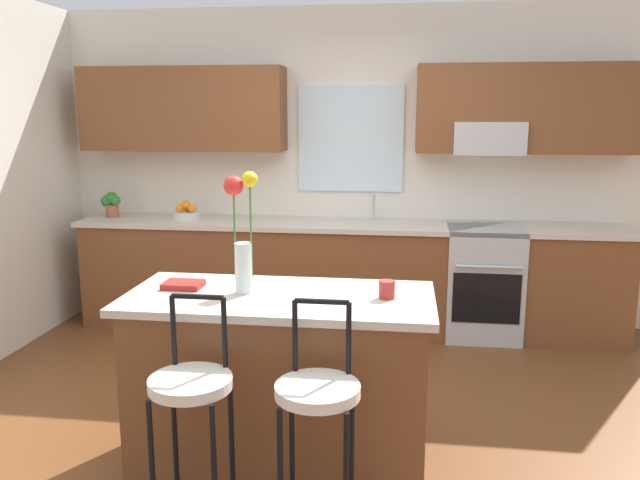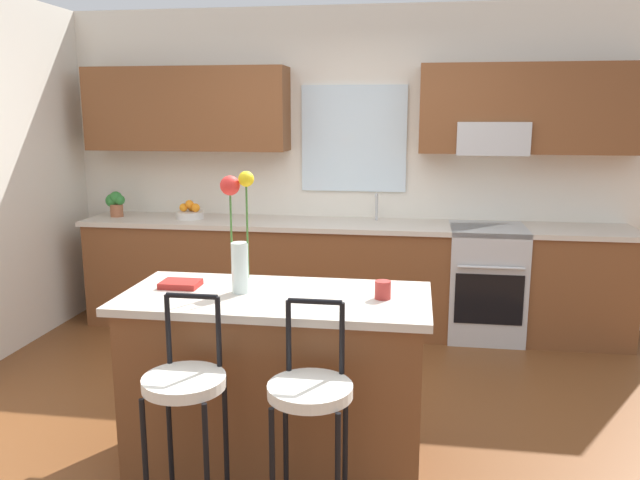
{
  "view_description": "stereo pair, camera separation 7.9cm",
  "coord_description": "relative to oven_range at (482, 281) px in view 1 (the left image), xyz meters",
  "views": [
    {
      "loc": [
        0.46,
        -3.48,
        1.82
      ],
      "look_at": [
        -0.07,
        0.55,
        1.0
      ],
      "focal_mm": 35.45,
      "sensor_mm": 36.0,
      "label": 1
    },
    {
      "loc": [
        0.54,
        -3.47,
        1.82
      ],
      "look_at": [
        -0.07,
        0.55,
        1.0
      ],
      "focal_mm": 35.45,
      "sensor_mm": 36.0,
      "label": 2
    }
  ],
  "objects": [
    {
      "name": "flower_vase",
      "position": [
        -1.46,
        -2.13,
        0.76
      ],
      "size": [
        0.17,
        0.1,
        0.62
      ],
      "color": "silver",
      "rests_on": "kitchen_island"
    },
    {
      "name": "mug_ceramic",
      "position": [
        -0.73,
        -2.13,
        0.51
      ],
      "size": [
        0.08,
        0.08,
        0.09
      ],
      "primitive_type": "cylinder",
      "color": "#A52D28",
      "rests_on": "kitchen_island"
    },
    {
      "name": "bar_stool_near",
      "position": [
        -1.55,
        -2.71,
        0.18
      ],
      "size": [
        0.36,
        0.36,
        1.04
      ],
      "color": "black",
      "rests_on": "ground"
    },
    {
      "name": "counter_run",
      "position": [
        -1.12,
        0.02,
        0.01
      ],
      "size": [
        4.56,
        0.64,
        0.92
      ],
      "color": "brown",
      "rests_on": "ground"
    },
    {
      "name": "potted_plant_small",
      "position": [
        -3.2,
        0.03,
        0.59
      ],
      "size": [
        0.18,
        0.12,
        0.22
      ],
      "color": "#9E5B3D",
      "rests_on": "counter_run"
    },
    {
      "name": "oven_range",
      "position": [
        0.0,
        0.0,
        0.0
      ],
      "size": [
        0.6,
        0.64,
        0.92
      ],
      "color": "#B7BABC",
      "rests_on": "ground"
    },
    {
      "name": "bar_stool_middle",
      "position": [
        -1.0,
        -2.71,
        0.18
      ],
      "size": [
        0.36,
        0.36,
        1.04
      ],
      "color": "black",
      "rests_on": "ground"
    },
    {
      "name": "ground_plane",
      "position": [
        -1.13,
        -1.68,
        -0.46
      ],
      "size": [
        14.0,
        14.0,
        0.0
      ],
      "primitive_type": "plane",
      "color": "brown"
    },
    {
      "name": "kitchen_island",
      "position": [
        -1.27,
        -2.14,
        0.0
      ],
      "size": [
        1.56,
        0.72,
        0.92
      ],
      "color": "brown",
      "rests_on": "ground"
    },
    {
      "name": "fruit_bowl_oranges",
      "position": [
        -2.52,
        0.03,
        0.51
      ],
      "size": [
        0.24,
        0.24,
        0.16
      ],
      "color": "silver",
      "rests_on": "counter_run"
    },
    {
      "name": "cookbook",
      "position": [
        -1.8,
        -2.08,
        0.48
      ],
      "size": [
        0.2,
        0.15,
        0.03
      ],
      "primitive_type": "cube",
      "color": "maroon",
      "rests_on": "kitchen_island"
    },
    {
      "name": "sink_faucet",
      "position": [
        -0.91,
        0.17,
        0.6
      ],
      "size": [
        0.02,
        0.13,
        0.23
      ],
      "color": "#B7BABC",
      "rests_on": "counter_run"
    },
    {
      "name": "back_wall_assembly",
      "position": [
        -1.1,
        0.31,
        1.05
      ],
      "size": [
        5.6,
        0.5,
        2.7
      ],
      "color": "silver",
      "rests_on": "ground"
    }
  ]
}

